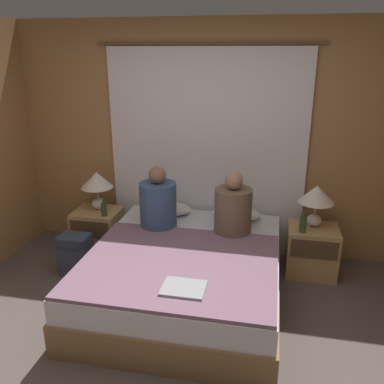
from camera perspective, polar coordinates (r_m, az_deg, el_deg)
name	(u,v)px	position (r m, az deg, el deg)	size (l,w,h in m)	color
ground_plane	(161,361)	(3.27, -4.38, -22.61)	(16.00, 16.00, 0.00)	#564C47
wall_back	(207,141)	(4.44, 2.12, 7.19)	(4.30, 0.06, 2.50)	#A37547
curtain_panel	(206,154)	(4.41, 1.96, 5.40)	(2.33, 0.02, 2.25)	white
bed	(185,274)	(3.79, -0.92, -11.48)	(1.68, 1.98, 0.49)	olive
nightstand_left	(98,231)	(4.72, -13.03, -5.38)	(0.50, 0.43, 0.50)	tan
nightstand_right	(312,251)	(4.35, 16.43, -7.89)	(0.50, 0.43, 0.50)	tan
lamp_left	(97,182)	(4.57, -13.21, 1.32)	(0.35, 0.35, 0.43)	silver
lamp_right	(317,197)	(4.20, 17.08, -0.67)	(0.35, 0.35, 0.43)	silver
pillow_left	(168,209)	(4.43, -3.39, -2.33)	(0.52, 0.30, 0.12)	silver
pillow_right	(236,214)	(4.31, 6.19, -3.05)	(0.52, 0.30, 0.12)	silver
blanket_on_bed	(178,264)	(3.42, -1.97, -10.05)	(1.62, 1.36, 0.03)	slate
person_left_in_bed	(158,203)	(4.04, -4.78, -1.60)	(0.37, 0.37, 0.64)	#38517A
person_right_in_bed	(233,209)	(3.91, 5.78, -2.43)	(0.36, 0.36, 0.63)	brown
beer_bottle_on_left_stand	(104,209)	(4.44, -12.24, -2.34)	(0.06, 0.06, 0.20)	#2D4C28
beer_bottle_on_right_stand	(303,224)	(4.10, 15.31, -4.33)	(0.07, 0.07, 0.22)	#2D4C28
laptop_on_bed	(184,288)	(3.07, -1.18, -13.32)	(0.32, 0.25, 0.02)	#9EA0A5
backpack_on_floor	(76,252)	(4.34, -16.03, -8.12)	(0.31, 0.24, 0.42)	#333D56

